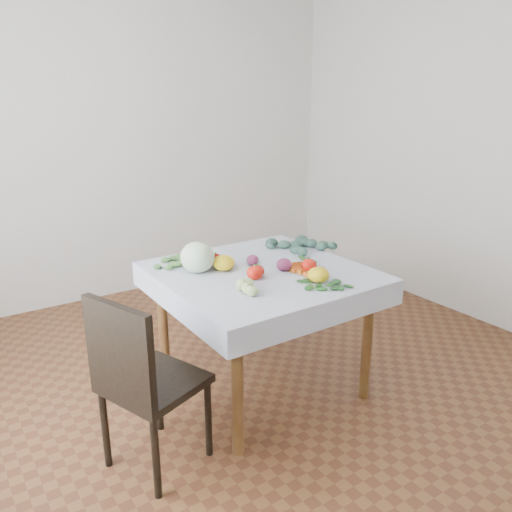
# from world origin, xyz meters

# --- Properties ---
(ground) EXTENTS (4.00, 4.00, 0.00)m
(ground) POSITION_xyz_m (0.00, 0.00, 0.00)
(ground) COLOR brown
(back_wall) EXTENTS (4.00, 0.04, 2.70)m
(back_wall) POSITION_xyz_m (0.00, 2.00, 1.35)
(back_wall) COLOR silver
(back_wall) RESTS_ON ground
(table) EXTENTS (1.00, 1.00, 0.75)m
(table) POSITION_xyz_m (0.00, 0.00, 0.65)
(table) COLOR brown
(table) RESTS_ON ground
(tablecloth) EXTENTS (1.12, 1.12, 0.01)m
(tablecloth) POSITION_xyz_m (0.00, 0.00, 0.75)
(tablecloth) COLOR white
(tablecloth) RESTS_ON table
(chair) EXTENTS (0.52, 0.52, 0.89)m
(chair) POSITION_xyz_m (-0.87, -0.30, 0.51)
(chair) COLOR black
(chair) RESTS_ON ground
(cabbage) EXTENTS (0.23, 0.23, 0.18)m
(cabbage) POSITION_xyz_m (-0.31, 0.18, 0.84)
(cabbage) COLOR #B3C7A6
(cabbage) RESTS_ON tablecloth
(tomato_a) EXTENTS (0.09, 0.09, 0.07)m
(tomato_a) POSITION_xyz_m (-0.17, 0.22, 0.79)
(tomato_a) COLOR red
(tomato_a) RESTS_ON tablecloth
(tomato_b) EXTENTS (0.09, 0.09, 0.06)m
(tomato_b) POSITION_xyz_m (-0.07, -0.07, 0.79)
(tomato_b) COLOR red
(tomato_b) RESTS_ON tablecloth
(tomato_c) EXTENTS (0.11, 0.11, 0.08)m
(tomato_c) POSITION_xyz_m (-0.12, -0.11, 0.80)
(tomato_c) COLOR red
(tomato_c) RESTS_ON tablecloth
(tomato_d) EXTENTS (0.11, 0.11, 0.08)m
(tomato_d) POSITION_xyz_m (0.21, -0.17, 0.79)
(tomato_d) COLOR red
(tomato_d) RESTS_ON tablecloth
(heirloom_back) EXTENTS (0.17, 0.17, 0.09)m
(heirloom_back) POSITION_xyz_m (-0.18, 0.12, 0.80)
(heirloom_back) COLOR yellow
(heirloom_back) RESTS_ON tablecloth
(heirloom_front) EXTENTS (0.12, 0.12, 0.08)m
(heirloom_front) POSITION_xyz_m (0.15, -0.33, 0.80)
(heirloom_front) COLOR yellow
(heirloom_front) RESTS_ON tablecloth
(onion_a) EXTENTS (0.09, 0.09, 0.06)m
(onion_a) POSITION_xyz_m (0.01, 0.11, 0.79)
(onion_a) COLOR #4F1631
(onion_a) RESTS_ON tablecloth
(onion_b) EXTENTS (0.11, 0.11, 0.08)m
(onion_b) POSITION_xyz_m (0.10, -0.08, 0.79)
(onion_b) COLOR #4F1631
(onion_b) RESTS_ON tablecloth
(tomatillo_cluster) EXTENTS (0.15, 0.13, 0.05)m
(tomatillo_cluster) POSITION_xyz_m (-0.29, -0.25, 0.78)
(tomatillo_cluster) COLOR #BDCD76
(tomatillo_cluster) RESTS_ON tablecloth
(carrot_bunch) EXTENTS (0.20, 0.27, 0.03)m
(carrot_bunch) POSITION_xyz_m (0.22, -0.13, 0.77)
(carrot_bunch) COLOR #F4581B
(carrot_bunch) RESTS_ON tablecloth
(kale_bunch) EXTENTS (0.39, 0.29, 0.05)m
(kale_bunch) POSITION_xyz_m (0.45, 0.21, 0.78)
(kale_bunch) COLOR #385C4C
(kale_bunch) RESTS_ON tablecloth
(basil_bunch) EXTENTS (0.29, 0.20, 0.01)m
(basil_bunch) POSITION_xyz_m (0.15, -0.38, 0.76)
(basil_bunch) COLOR #19531B
(basil_bunch) RESTS_ON tablecloth
(dill_bunch) EXTENTS (0.24, 0.21, 0.03)m
(dill_bunch) POSITION_xyz_m (-0.38, 0.37, 0.77)
(dill_bunch) COLOR #417334
(dill_bunch) RESTS_ON tablecloth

